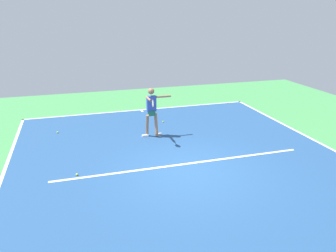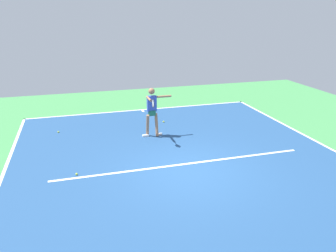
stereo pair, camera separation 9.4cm
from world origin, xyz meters
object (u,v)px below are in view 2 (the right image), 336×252
tennis_ball_centre_court (77,174)px  tennis_player (152,109)px  tennis_ball_near_service_line (58,132)px  tennis_ball_near_player (164,122)px

tennis_ball_centre_court → tennis_player: bearing=-139.3°
tennis_player → tennis_ball_centre_court: tennis_player is taller
tennis_ball_near_service_line → tennis_ball_centre_court: 3.89m
tennis_player → tennis_ball_near_player: tennis_player is taller
tennis_ball_centre_court → tennis_ball_near_player: size_ratio=1.00×
tennis_player → tennis_ball_near_service_line: size_ratio=28.20×
tennis_player → tennis_ball_near_service_line: (3.44, -1.38, -1.05)m
tennis_ball_centre_court → tennis_ball_near_player: (-3.69, -3.92, 0.00)m
tennis_ball_near_service_line → tennis_ball_near_player: bearing=-179.0°
tennis_ball_near_service_line → tennis_ball_near_player: size_ratio=1.00×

